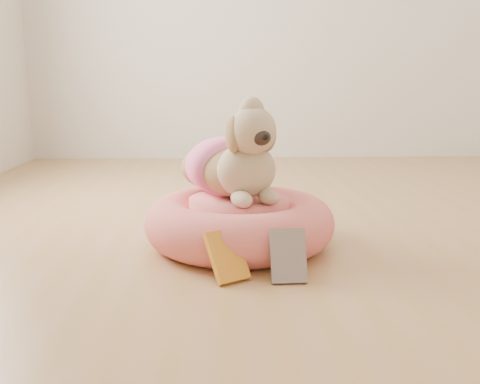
{
  "coord_description": "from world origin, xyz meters",
  "views": [
    {
      "loc": [
        -0.45,
        -2.36,
        0.64
      ],
      "look_at": [
        -0.35,
        -0.36,
        0.23
      ],
      "focal_mm": 40.0,
      "sensor_mm": 36.0,
      "label": 1
    }
  ],
  "objects_px": {
    "book_yellow": "(227,256)",
    "dog": "(234,146)",
    "pet_bed": "(239,223)",
    "book_white": "(288,256)"
  },
  "relations": [
    {
      "from": "pet_bed",
      "to": "dog",
      "type": "xyz_separation_m",
      "value": [
        -0.02,
        0.03,
        0.3
      ]
    },
    {
      "from": "dog",
      "to": "book_yellow",
      "type": "height_order",
      "value": "dog"
    },
    {
      "from": "dog",
      "to": "book_white",
      "type": "xyz_separation_m",
      "value": [
        0.16,
        -0.43,
        -0.31
      ]
    },
    {
      "from": "dog",
      "to": "book_white",
      "type": "bearing_deg",
      "value": -91.89
    },
    {
      "from": "pet_bed",
      "to": "dog",
      "type": "relative_size",
      "value": 1.37
    },
    {
      "from": "book_yellow",
      "to": "dog",
      "type": "bearing_deg",
      "value": 53.89
    },
    {
      "from": "dog",
      "to": "book_white",
      "type": "distance_m",
      "value": 0.55
    },
    {
      "from": "book_yellow",
      "to": "book_white",
      "type": "bearing_deg",
      "value": -36.4
    },
    {
      "from": "book_white",
      "to": "book_yellow",
      "type": "bearing_deg",
      "value": 172.68
    },
    {
      "from": "book_yellow",
      "to": "book_white",
      "type": "distance_m",
      "value": 0.2
    }
  ]
}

